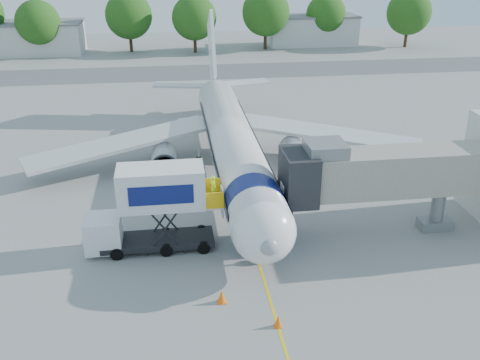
{
  "coord_description": "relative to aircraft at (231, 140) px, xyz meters",
  "views": [
    {
      "loc": [
        -4.82,
        -36.59,
        17.86
      ],
      "look_at": [
        -0.42,
        -4.35,
        3.2
      ],
      "focal_mm": 40.0,
      "sensor_mm": 36.0,
      "label": 1
    }
  ],
  "objects": [
    {
      "name": "catering_hiloader",
      "position": [
        -6.27,
        -11.12,
        -0.19
      ],
      "size": [
        8.5,
        2.44,
        5.5
      ],
      "color": "black",
      "rests_on": "ground"
    },
    {
      "name": "taxiway_strip",
      "position": [
        0.0,
        37.88,
        -2.94
      ],
      "size": [
        120.0,
        10.0,
        0.01
      ],
      "primitive_type": "cube",
      "color": "#59595B",
      "rests_on": "ground"
    },
    {
      "name": "jet_bridge",
      "position": [
        7.99,
        -11.12,
        1.39
      ],
      "size": [
        13.9,
        3.2,
        6.6
      ],
      "color": "#A39D8C",
      "rests_on": "ground"
    },
    {
      "name": "tree_d",
      "position": [
        0.14,
        52.95,
        2.89
      ],
      "size": [
        7.54,
        7.54,
        9.61
      ],
      "color": "#382314",
      "rests_on": "ground"
    },
    {
      "name": "ground_tug",
      "position": [
        0.74,
        -20.12,
        -2.29
      ],
      "size": [
        3.47,
        2.52,
        1.25
      ],
      "rotation": [
        0.0,
        0.0,
        -0.33
      ],
      "color": "silver",
      "rests_on": "ground"
    },
    {
      "name": "tree_g",
      "position": [
        38.31,
        53.1,
        3.1
      ],
      "size": [
        7.82,
        7.82,
        9.96
      ],
      "color": "#382314",
      "rests_on": "ground"
    },
    {
      "name": "ground",
      "position": [
        0.0,
        -4.12,
        -2.95
      ],
      "size": [
        160.0,
        160.0,
        0.0
      ],
      "primitive_type": "plane",
      "color": "gray",
      "rests_on": "ground"
    },
    {
      "name": "tree_c",
      "position": [
        -10.85,
        55.12,
        3.17
      ],
      "size": [
        7.91,
        7.91,
        10.08
      ],
      "color": "#382314",
      "rests_on": "ground"
    },
    {
      "name": "outbuilding_right",
      "position": [
        22.0,
        57.88,
        -0.29
      ],
      "size": [
        16.4,
        7.4,
        5.3
      ],
      "color": "beige",
      "rests_on": "ground"
    },
    {
      "name": "tree_b",
      "position": [
        -25.36,
        52.81,
        2.6
      ],
      "size": [
        7.17,
        7.17,
        9.14
      ],
      "color": "#382314",
      "rests_on": "ground"
    },
    {
      "name": "outbuilding_left",
      "position": [
        -28.0,
        55.88,
        -0.29
      ],
      "size": [
        18.4,
        8.4,
        5.3
      ],
      "color": "beige",
      "rests_on": "ground"
    },
    {
      "name": "guidance_line",
      "position": [
        0.0,
        -4.12,
        -2.94
      ],
      "size": [
        0.15,
        70.0,
        0.01
      ],
      "primitive_type": "cube",
      "color": "yellow",
      "rests_on": "ground"
    },
    {
      "name": "safety_cone_a",
      "position": [
        -2.61,
        -17.23,
        -2.57
      ],
      "size": [
        0.49,
        0.49,
        0.79
      ],
      "color": "orange",
      "rests_on": "ground"
    },
    {
      "name": "tree_e",
      "position": [
        12.66,
        54.37,
        3.43
      ],
      "size": [
        8.24,
        8.24,
        10.5
      ],
      "color": "#382314",
      "rests_on": "ground"
    },
    {
      "name": "safety_cone_b",
      "position": [
        0.0,
        -19.59,
        -2.62
      ],
      "size": [
        0.43,
        0.43,
        0.68
      ],
      "color": "orange",
      "rests_on": "ground"
    },
    {
      "name": "aircraft",
      "position": [
        0.0,
        0.0,
        0.0
      ],
      "size": [
        34.17,
        37.73,
        11.35
      ],
      "color": "white",
      "rests_on": "ground"
    },
    {
      "name": "tree_f",
      "position": [
        24.15,
        56.63,
        2.58
      ],
      "size": [
        7.14,
        7.14,
        9.11
      ],
      "color": "#382314",
      "rests_on": "ground"
    }
  ]
}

